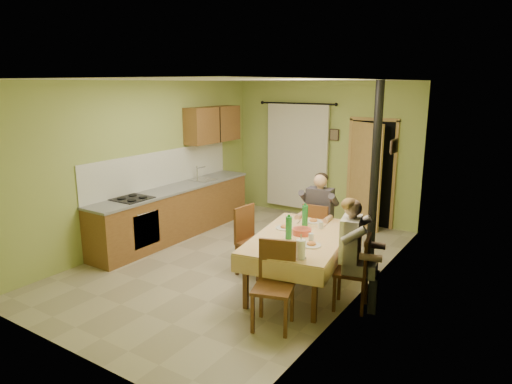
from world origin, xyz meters
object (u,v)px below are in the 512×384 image
Objects in this scene: chair_far at (318,244)px; chair_left at (254,255)px; man_right at (353,241)px; stove_flue at (373,208)px; chair_near at (273,303)px; dining_table at (300,262)px; man_far at (319,208)px; chair_right at (352,286)px.

chair_left is (-0.58, -0.94, 0.00)m from chair_far.
chair_far is 0.69× the size of man_right.
chair_far is 0.34× the size of stove_flue.
chair_far is 0.96× the size of chair_near.
dining_table is 1.11m from chair_near.
chair_far is 0.59m from man_far.
chair_right is at bearing 85.72° from chair_left.
dining_table is 2.09× the size of chair_left.
dining_table is 0.80m from chair_left.
chair_near reaches higher than dining_table.
dining_table is 1.52× the size of man_right.
man_far is (-1.03, 1.18, 0.59)m from chair_right.
dining_table is at bearing -84.11° from chair_far.
chair_near is (0.44, -2.09, 0.00)m from chair_far.
stove_flue reaches higher than dining_table.
man_right reaches higher than dining_table.
chair_right is at bearing -90.00° from man_right.
man_far is at bearing 172.93° from stove_flue.
chair_near is at bearing -84.25° from chair_far.
man_right reaches higher than chair_far.
dining_table is at bearing 65.66° from chair_right.
chair_left is at bearing 68.70° from man_right.
chair_near is at bearing -88.46° from dining_table.
chair_far is 1.10m from chair_left.
chair_far is at bearing 28.39° from chair_right.
chair_far reaches higher than chair_right.
stove_flue reaches higher than chair_far.
stove_flue is (-0.14, 1.08, 0.15)m from man_right.
stove_flue is (-0.15, 1.07, 0.73)m from chair_right.
stove_flue is at bearing -13.16° from man_far.
chair_left reaches higher than chair_far.
man_far and man_right have the same top height.
man_far is 1.00× the size of man_right.
chair_right is at bearing -21.53° from dining_table.
man_far is at bearing 91.73° from dining_table.
chair_left is 0.73× the size of man_far.
chair_far is 1.15m from stove_flue.
chair_right is 1.31m from stove_flue.
chair_far is at bearing 27.96° from man_right.
stove_flue is (0.44, 1.99, 0.73)m from chair_near.
man_far reaches higher than chair_left.
man_far is at bearing 28.11° from chair_right.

